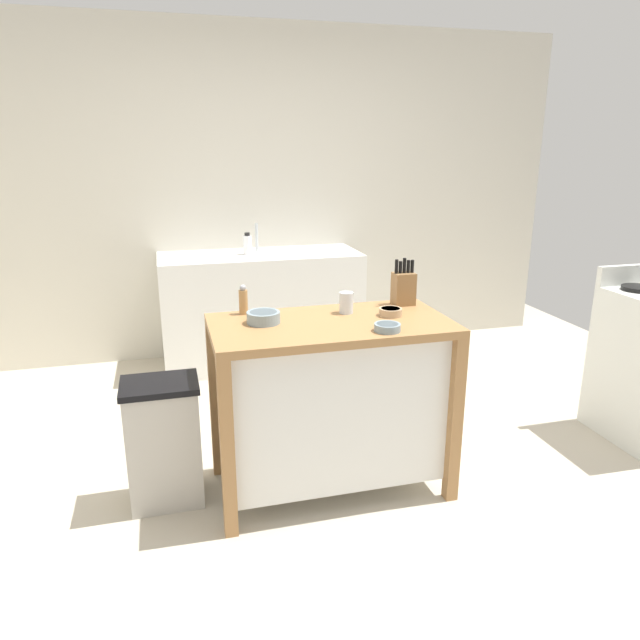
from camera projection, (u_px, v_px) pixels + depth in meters
name	position (u px, v px, depth m)	size (l,w,h in m)	color
ground_plane	(342.00, 471.00, 3.18)	(5.98, 5.98, 0.00)	#BCB29E
wall_back	(266.00, 195.00, 4.78)	(4.98, 0.10, 2.60)	beige
kitchen_island	(330.00, 397.00, 2.91)	(1.15, 0.60, 0.89)	#9E7042
knife_block	(403.00, 287.00, 3.07)	(0.11, 0.09, 0.25)	olive
bowl_stoneware_deep	(390.00, 312.00, 2.89)	(0.11, 0.11, 0.04)	tan
bowl_ceramic_small	(387.00, 327.00, 2.65)	(0.12, 0.12, 0.03)	gray
bowl_ceramic_wide	(263.00, 317.00, 2.77)	(0.16, 0.16, 0.06)	gray
drinking_cup	(346.00, 303.00, 2.93)	(0.07, 0.07, 0.11)	silver
pepper_grinder	(243.00, 300.00, 2.91)	(0.04, 0.04, 0.15)	#AD7F4C
trash_bin	(164.00, 442.00, 2.84)	(0.36, 0.28, 0.63)	#B7B2A8
sink_counter	(262.00, 308.00, 4.67)	(1.55, 0.60, 0.88)	silver
sink_faucet	(257.00, 237.00, 4.64)	(0.02, 0.02, 0.22)	#B7BCC1
bottle_spray_cleaner	(247.00, 244.00, 4.50)	(0.07, 0.07, 0.17)	white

